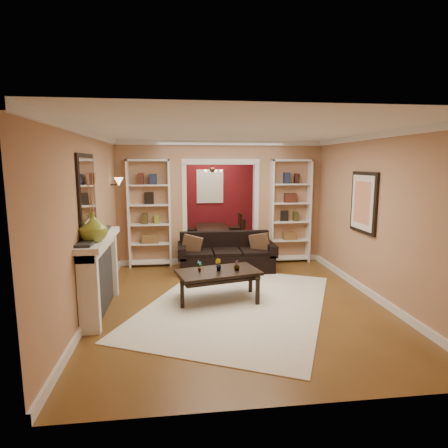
{
  "coord_description": "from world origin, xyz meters",
  "views": [
    {
      "loc": [
        -0.94,
        -7.04,
        2.21
      ],
      "look_at": [
        -0.17,
        -0.8,
        1.19
      ],
      "focal_mm": 30.0,
      "sensor_mm": 36.0,
      "label": 1
    }
  ],
  "objects": [
    {
      "name": "floor",
      "position": [
        0.0,
        0.0,
        0.0
      ],
      "size": [
        8.0,
        8.0,
        0.0
      ],
      "primitive_type": "plane",
      "color": "brown",
      "rests_on": "ground"
    },
    {
      "name": "ceiling",
      "position": [
        0.0,
        0.0,
        2.7
      ],
      "size": [
        8.0,
        8.0,
        0.0
      ],
      "primitive_type": "plane",
      "rotation": [
        3.14,
        0.0,
        0.0
      ],
      "color": "white",
      "rests_on": "ground"
    },
    {
      "name": "wall_back",
      "position": [
        0.0,
        4.0,
        1.35
      ],
      "size": [
        8.0,
        0.0,
        8.0
      ],
      "primitive_type": "plane",
      "rotation": [
        1.57,
        0.0,
        0.0
      ],
      "color": "tan",
      "rests_on": "ground"
    },
    {
      "name": "wall_front",
      "position": [
        0.0,
        -4.0,
        1.35
      ],
      "size": [
        8.0,
        0.0,
        8.0
      ],
      "primitive_type": "plane",
      "rotation": [
        -1.57,
        0.0,
        0.0
      ],
      "color": "tan",
      "rests_on": "ground"
    },
    {
      "name": "wall_left",
      "position": [
        -2.25,
        0.0,
        1.35
      ],
      "size": [
        0.0,
        8.0,
        8.0
      ],
      "primitive_type": "plane",
      "rotation": [
        1.57,
        0.0,
        1.57
      ],
      "color": "tan",
      "rests_on": "ground"
    },
    {
      "name": "wall_right",
      "position": [
        2.25,
        0.0,
        1.35
      ],
      "size": [
        0.0,
        8.0,
        8.0
      ],
      "primitive_type": "plane",
      "rotation": [
        1.57,
        0.0,
        -1.57
      ],
      "color": "tan",
      "rests_on": "ground"
    },
    {
      "name": "partition_wall",
      "position": [
        0.0,
        1.2,
        1.35
      ],
      "size": [
        4.5,
        0.15,
        2.7
      ],
      "primitive_type": "cube",
      "color": "tan",
      "rests_on": "floor"
    },
    {
      "name": "red_back_panel",
      "position": [
        0.0,
        3.97,
        1.32
      ],
      "size": [
        4.44,
        0.04,
        2.64
      ],
      "primitive_type": "cube",
      "color": "maroon",
      "rests_on": "floor"
    },
    {
      "name": "dining_window",
      "position": [
        0.0,
        3.93,
        1.55
      ],
      "size": [
        0.78,
        0.03,
        0.98
      ],
      "primitive_type": "cube",
      "color": "#8CA5CC",
      "rests_on": "wall_back"
    },
    {
      "name": "area_rug",
      "position": [
        -0.05,
        -1.44,
        0.01
      ],
      "size": [
        3.9,
        4.41,
        0.01
      ],
      "primitive_type": "cube",
      "rotation": [
        0.0,
        0.0,
        -0.43
      ],
      "color": "silver",
      "rests_on": "floor"
    },
    {
      "name": "sofa",
      "position": [
        0.03,
        0.45,
        0.39
      ],
      "size": [
        2.0,
        0.86,
        0.78
      ],
      "primitive_type": "cube",
      "color": "black",
      "rests_on": "floor"
    },
    {
      "name": "pillow_left",
      "position": [
        -0.67,
        0.43,
        0.58
      ],
      "size": [
        0.41,
        0.21,
        0.39
      ],
      "primitive_type": "cube",
      "rotation": [
        0.0,
        0.0,
        -0.25
      ],
      "color": "brown",
      "rests_on": "sofa"
    },
    {
      "name": "pillow_right",
      "position": [
        0.74,
        0.43,
        0.59
      ],
      "size": [
        0.42,
        0.29,
        0.41
      ],
      "primitive_type": "cube",
      "rotation": [
        0.0,
        0.0,
        -0.49
      ],
      "color": "brown",
      "rests_on": "sofa"
    },
    {
      "name": "coffee_table",
      "position": [
        -0.31,
        -1.21,
        0.25
      ],
      "size": [
        1.43,
        0.99,
        0.49
      ],
      "primitive_type": "cube",
      "rotation": [
        0.0,
        0.0,
        0.24
      ],
      "color": "black",
      "rests_on": "floor"
    },
    {
      "name": "plant_left",
      "position": [
        -0.62,
        -1.21,
        0.58
      ],
      "size": [
        0.11,
        0.11,
        0.18
      ],
      "primitive_type": "imported",
      "rotation": [
        0.0,
        0.0,
        0.82
      ],
      "color": "#336626",
      "rests_on": "coffee_table"
    },
    {
      "name": "plant_center",
      "position": [
        -0.31,
        -1.21,
        0.59
      ],
      "size": [
        0.14,
        0.14,
        0.2
      ],
      "primitive_type": "imported",
      "rotation": [
        0.0,
        0.0,
        2.29
      ],
      "color": "#336626",
      "rests_on": "coffee_table"
    },
    {
      "name": "plant_right",
      "position": [
        -0.01,
        -1.21,
        0.58
      ],
      "size": [
        0.11,
        0.11,
        0.17
      ],
      "primitive_type": "imported",
      "rotation": [
        0.0,
        0.0,
        4.58
      ],
      "color": "#336626",
      "rests_on": "coffee_table"
    },
    {
      "name": "bookshelf_left",
      "position": [
        -1.55,
        1.03,
        1.15
      ],
      "size": [
        0.9,
        0.3,
        2.3
      ],
      "primitive_type": "cube",
      "color": "white",
      "rests_on": "floor"
    },
    {
      "name": "bookshelf_right",
      "position": [
        1.55,
        1.03,
        1.15
      ],
      "size": [
        0.9,
        0.3,
        2.3
      ],
      "primitive_type": "cube",
      "color": "white",
      "rests_on": "floor"
    },
    {
      "name": "fireplace",
      "position": [
        -2.09,
        -1.5,
        0.58
      ],
      "size": [
        0.32,
        1.7,
        1.16
      ],
      "primitive_type": "cube",
      "color": "white",
      "rests_on": "floor"
    },
    {
      "name": "vase",
      "position": [
        -2.09,
        -1.87,
        1.36
      ],
      "size": [
        0.49,
        0.49,
        0.4
      ],
      "primitive_type": "imported",
      "rotation": [
        0.0,
        0.0,
        0.34
      ],
      "color": "olive",
      "rests_on": "fireplace"
    },
    {
      "name": "mirror",
      "position": [
        -2.23,
        -1.5,
        1.8
      ],
      "size": [
        0.03,
        0.95,
        1.1
      ],
      "primitive_type": "cube",
      "color": "silver",
      "rests_on": "wall_left"
    },
    {
      "name": "wall_sconce",
      "position": [
        -2.15,
        0.55,
        1.83
      ],
      "size": [
        0.18,
        0.18,
        0.22
      ],
      "primitive_type": "cube",
      "color": "#FFE0A5",
      "rests_on": "wall_left"
    },
    {
      "name": "framed_art",
      "position": [
        2.21,
        -1.0,
        1.55
      ],
      "size": [
        0.04,
        0.85,
        1.05
      ],
      "primitive_type": "cube",
      "color": "black",
      "rests_on": "wall_right"
    },
    {
      "name": "dining_table",
      "position": [
        -0.03,
        2.79,
        0.27
      ],
      "size": [
        1.51,
        0.84,
        0.53
      ],
      "primitive_type": "imported",
      "rotation": [
        0.0,
        0.0,
        1.57
      ],
      "color": "black",
      "rests_on": "floor"
    },
    {
      "name": "dining_chair_nw",
      "position": [
        -0.58,
        2.49,
        0.4
      ],
      "size": [
        0.41,
        0.41,
        0.8
      ],
      "primitive_type": "cube",
      "rotation": [
        0.0,
        0.0,
        1.6
      ],
      "color": "black",
      "rests_on": "floor"
    },
    {
      "name": "dining_chair_ne",
      "position": [
        0.52,
        2.49,
        0.41
      ],
      "size": [
        0.53,
        0.53,
        0.82
      ],
      "primitive_type": "cube",
      "rotation": [
        0.0,
        0.0,
        -1.18
      ],
      "color": "black",
      "rests_on": "floor"
    },
    {
      "name": "dining_chair_sw",
      "position": [
        -0.58,
        3.09,
        0.41
      ],
      "size": [
        0.51,
        0.51,
        0.82
      ],
      "primitive_type": "cube",
      "rotation": [
        0.0,
        0.0,
        1.87
      ],
      "color": "black",
      "rests_on": "floor"
    },
    {
      "name": "dining_chair_se",
      "position": [
        0.52,
        3.09,
        0.44
      ],
      "size": [
        0.58,
        0.58,
        0.89
      ],
      "primitive_type": "cube",
      "rotation": [
        0.0,
        0.0,
        -1.16
      ],
      "color": "black",
      "rests_on": "floor"
    },
    {
      "name": "chandelier",
      "position": [
        0.0,
        2.7,
        2.02
      ],
      "size": [
        0.5,
        0.5,
        0.3
      ],
      "primitive_type": "cube",
      "color": "#3E241C",
      "rests_on": "ceiling"
    }
  ]
}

